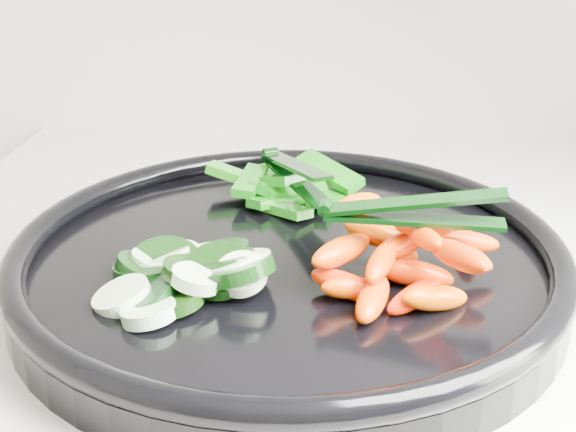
# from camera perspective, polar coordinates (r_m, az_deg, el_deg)

# --- Properties ---
(veggie_tray) EXTENTS (0.49, 0.49, 0.04)m
(veggie_tray) POSITION_cam_1_polar(r_m,az_deg,el_deg) (0.54, -0.00, -3.35)
(veggie_tray) COLOR black
(veggie_tray) RESTS_ON counter
(cucumber_pile) EXTENTS (0.12, 0.12, 0.04)m
(cucumber_pile) POSITION_cam_1_polar(r_m,az_deg,el_deg) (0.51, -7.39, -3.90)
(cucumber_pile) COLOR black
(cucumber_pile) RESTS_ON veggie_tray
(carrot_pile) EXTENTS (0.13, 0.14, 0.05)m
(carrot_pile) POSITION_cam_1_polar(r_m,az_deg,el_deg) (0.50, 8.08, -3.02)
(carrot_pile) COLOR #FF1E00
(carrot_pile) RESTS_ON veggie_tray
(pepper_pile) EXTENTS (0.13, 0.11, 0.04)m
(pepper_pile) POSITION_cam_1_polar(r_m,az_deg,el_deg) (0.64, -0.30, 2.07)
(pepper_pile) COLOR #0D6809
(pepper_pile) RESTS_ON veggie_tray
(tong_carrot) EXTENTS (0.11, 0.02, 0.02)m
(tong_carrot) POSITION_cam_1_polar(r_m,az_deg,el_deg) (0.49, 8.54, 0.37)
(tong_carrot) COLOR black
(tong_carrot) RESTS_ON carrot_pile
(tong_pepper) EXTENTS (0.07, 0.11, 0.02)m
(tong_pepper) POSITION_cam_1_polar(r_m,az_deg,el_deg) (0.62, 0.38, 3.20)
(tong_pepper) COLOR black
(tong_pepper) RESTS_ON pepper_pile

